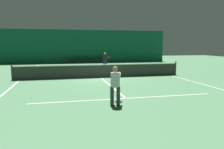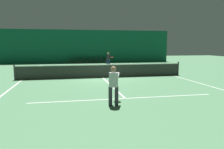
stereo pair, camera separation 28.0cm
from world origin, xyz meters
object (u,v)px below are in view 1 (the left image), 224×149
Objects in this scene: courtside_chair_4 at (92,59)px; courtside_chair_5 at (97,59)px; tennis_net at (101,71)px; courtside_chair_3 at (86,59)px; courtside_chair_6 at (103,59)px; courtside_chair_2 at (80,59)px; player_far at (105,59)px; courtside_chair_1 at (74,60)px; player_near at (115,83)px; courtside_chair_0 at (67,60)px.

courtside_chair_5 is at bearing 90.00° from courtside_chair_4.
courtside_chair_5 is at bearing 81.76° from tennis_net.
courtside_chair_3 is 2.35m from courtside_chair_6.
courtside_chair_2 and courtside_chair_6 have the same top height.
player_far is 1.86× the size of courtside_chair_3.
courtside_chair_1 is 1.57m from courtside_chair_3.
courtside_chair_6 is at bearing 90.00° from courtside_chair_3.
player_near is at bearing -23.09° from player_far.
tennis_net is 13.29m from courtside_chair_4.
player_near reaches higher than courtside_chair_4.
courtside_chair_3 is 1.00× the size of courtside_chair_5.
courtside_chair_1 is at bearing -90.00° from courtside_chair_4.
courtside_chair_6 is at bearing 90.00° from courtside_chair_2.
courtside_chair_0 is (-3.84, 5.72, -0.42)m from player_far.
tennis_net reaches higher than courtside_chair_4.
courtside_chair_0 is 3.92m from courtside_chair_5.
courtside_chair_4 is (1.57, 0.00, 0.00)m from courtside_chair_2.
courtside_chair_4 is (1.13, 13.24, -0.03)m from tennis_net.
courtside_chair_1 is (-0.48, 20.65, -0.41)m from player_near.
player_far is 5.78m from courtside_chair_4.
courtside_chair_0 is at bearing -90.00° from courtside_chair_5.
tennis_net is 13.39m from courtside_chair_0.
courtside_chair_1 and courtside_chair_4 have the same top height.
courtside_chair_1 is 1.00× the size of courtside_chair_4.
courtside_chair_3 is at bearing 88.48° from tennis_net.
courtside_chair_5 is at bearing 90.00° from courtside_chair_1.
courtside_chair_4 and courtside_chair_5 have the same top height.
courtside_chair_6 is at bearing 90.00° from courtside_chair_4.
courtside_chair_5 is at bearing 90.00° from courtside_chair_2.
tennis_net reaches higher than courtside_chair_6.
player_near is 20.94m from courtside_chair_6.
courtside_chair_5 is (1.57, 0.00, 0.00)m from courtside_chair_3.
courtside_chair_2 and courtside_chair_4 have the same top height.
courtside_chair_6 is (0.78, 0.00, 0.00)m from courtside_chair_5.
courtside_chair_1 and courtside_chair_3 have the same top height.
courtside_chair_0 is 0.78m from courtside_chair_1.
tennis_net is 7.76m from player_far.
player_far is 1.86× the size of courtside_chair_0.
player_near is 1.83× the size of courtside_chair_2.
courtside_chair_2 is 1.00× the size of courtside_chair_3.
courtside_chair_2 is 3.13m from courtside_chair_6.
courtside_chair_0 is (-2.00, 13.24, -0.03)m from tennis_net.
player_far is (2.57, 14.93, 0.01)m from player_near.
courtside_chair_1 is at bearing 95.25° from tennis_net.
tennis_net is 14.29× the size of courtside_chair_4.
courtside_chair_1 is 3.92m from courtside_chair_6.
player_near is at bearing -95.69° from tennis_net.
courtside_chair_3 is 1.00× the size of courtside_chair_6.
courtside_chair_0 and courtside_chair_5 have the same top height.
tennis_net reaches higher than courtside_chair_1.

